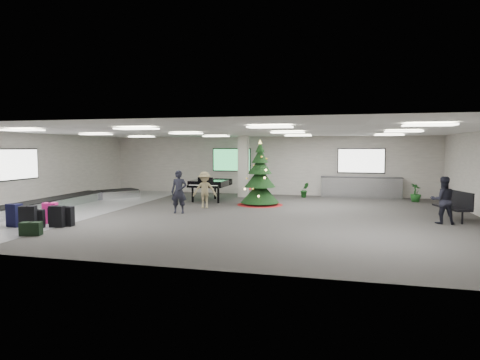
% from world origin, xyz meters
% --- Properties ---
extents(ground, '(18.00, 18.00, 0.00)m').
position_xyz_m(ground, '(0.00, 0.00, 0.00)').
color(ground, '#312F2C').
rests_on(ground, ground).
extents(room_envelope, '(18.02, 14.02, 3.21)m').
position_xyz_m(room_envelope, '(-0.38, 0.67, 2.33)').
color(room_envelope, '#A49F96').
rests_on(room_envelope, ground).
extents(baggage_carousel, '(2.28, 9.71, 0.43)m').
position_xyz_m(baggage_carousel, '(-7.84, -0.08, 0.21)').
color(baggage_carousel, silver).
rests_on(baggage_carousel, ground).
extents(service_counter, '(4.05, 0.65, 1.08)m').
position_xyz_m(service_counter, '(5.00, 6.65, 0.55)').
color(service_counter, silver).
rests_on(service_counter, ground).
extents(suitcase_0, '(0.54, 0.41, 0.77)m').
position_xyz_m(suitcase_0, '(-5.66, -4.30, 0.37)').
color(suitcase_0, black).
rests_on(suitcase_0, ground).
extents(suitcase_1, '(0.48, 0.29, 0.72)m').
position_xyz_m(suitcase_1, '(-5.01, -3.79, 0.35)').
color(suitcase_1, black).
rests_on(suitcase_1, ground).
extents(pink_suitcase, '(0.50, 0.35, 0.73)m').
position_xyz_m(pink_suitcase, '(-5.68, -3.28, 0.36)').
color(pink_suitcase, '#FD2188').
rests_on(pink_suitcase, ground).
extents(suitcase_3, '(0.44, 0.26, 0.67)m').
position_xyz_m(suitcase_3, '(-4.84, -3.53, 0.32)').
color(suitcase_3, black).
rests_on(suitcase_3, ground).
extents(navy_suitcase, '(0.53, 0.37, 0.77)m').
position_xyz_m(navy_suitcase, '(-6.43, -4.04, 0.38)').
color(navy_suitcase, black).
rests_on(navy_suitcase, ground).
extents(suitcase_5, '(0.44, 0.32, 0.61)m').
position_xyz_m(suitcase_5, '(-5.53, -4.05, 0.30)').
color(suitcase_5, black).
rests_on(suitcase_5, ground).
extents(green_duffel, '(0.64, 0.44, 0.41)m').
position_xyz_m(green_duffel, '(-4.95, -5.01, 0.20)').
color(green_duffel, black).
rests_on(green_duffel, ground).
extents(suitcase_8, '(0.42, 0.31, 0.57)m').
position_xyz_m(suitcase_8, '(-5.49, -3.35, 0.27)').
color(suitcase_8, black).
rests_on(suitcase_8, ground).
extents(christmas_tree, '(2.07, 2.07, 2.95)m').
position_xyz_m(christmas_tree, '(0.42, 2.82, 1.01)').
color(christmas_tree, maroon).
rests_on(christmas_tree, ground).
extents(grand_piano, '(1.67, 2.12, 1.20)m').
position_xyz_m(grand_piano, '(-2.19, 3.57, 0.85)').
color(grand_piano, black).
rests_on(grand_piano, ground).
extents(bench, '(1.00, 1.76, 1.06)m').
position_xyz_m(bench, '(7.87, 0.54, 0.60)').
color(bench, black).
rests_on(bench, ground).
extents(traveler_a, '(0.68, 0.51, 1.70)m').
position_xyz_m(traveler_a, '(-2.24, -0.21, 0.85)').
color(traveler_a, black).
rests_on(traveler_a, ground).
extents(traveler_b, '(1.12, 0.81, 1.56)m').
position_xyz_m(traveler_b, '(-1.71, 1.35, 0.78)').
color(traveler_b, '#8B7D56').
rests_on(traveler_b, ground).
extents(traveler_bench, '(0.81, 0.64, 1.61)m').
position_xyz_m(traveler_bench, '(7.30, -0.17, 0.81)').
color(traveler_bench, black).
rests_on(traveler_bench, ground).
extents(potted_plant_left, '(0.54, 0.50, 0.79)m').
position_xyz_m(potted_plant_left, '(2.17, 6.05, 0.39)').
color(potted_plant_left, '#123915').
rests_on(potted_plant_left, ground).
extents(potted_plant_right, '(0.67, 0.67, 0.88)m').
position_xyz_m(potted_plant_right, '(7.46, 5.57, 0.44)').
color(potted_plant_right, '#123915').
rests_on(potted_plant_right, ground).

